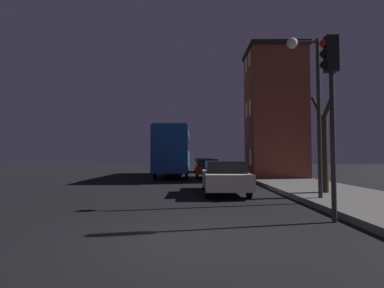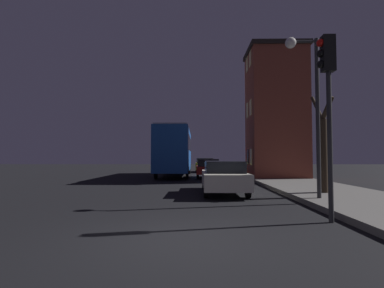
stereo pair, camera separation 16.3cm
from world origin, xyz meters
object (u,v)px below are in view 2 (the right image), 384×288
(streetlamp, at_px, (308,90))
(traffic_light, at_px, (327,88))
(car_mid_lane, at_px, (208,168))
(car_near_lane, at_px, (223,176))
(bus, at_px, (175,148))
(bare_tree, at_px, (323,146))
(car_far_lane, at_px, (205,165))

(streetlamp, bearing_deg, traffic_light, -102.46)
(streetlamp, relative_size, car_mid_lane, 1.44)
(car_mid_lane, bearing_deg, car_near_lane, -88.10)
(streetlamp, xyz_separation_m, bus, (-5.70, 14.53, -1.61))
(traffic_light, xyz_separation_m, car_mid_lane, (-2.37, 15.52, -2.52))
(bare_tree, bearing_deg, bus, 118.06)
(traffic_light, relative_size, car_far_lane, 0.98)
(car_mid_lane, relative_size, car_far_lane, 0.83)
(car_near_lane, xyz_separation_m, car_far_lane, (-0.34, 18.46, 0.03))
(bare_tree, bearing_deg, car_far_lane, 102.20)
(car_far_lane, bearing_deg, bus, -111.63)
(traffic_light, bearing_deg, bare_tree, 68.49)
(streetlamp, height_order, car_near_lane, streetlamp)
(streetlamp, relative_size, bare_tree, 1.42)
(streetlamp, relative_size, bus, 0.54)
(bare_tree, height_order, car_far_lane, bare_tree)
(streetlamp, relative_size, car_far_lane, 1.20)
(traffic_light, bearing_deg, bus, 105.96)
(bare_tree, relative_size, bus, 0.38)
(bus, bearing_deg, car_far_lane, 68.37)
(car_near_lane, distance_m, car_far_lane, 18.47)
(bare_tree, bearing_deg, car_near_lane, 164.35)
(bare_tree, bearing_deg, streetlamp, -125.53)
(bare_tree, distance_m, bus, 14.61)
(bare_tree, height_order, car_mid_lane, bare_tree)
(traffic_light, bearing_deg, car_far_lane, 95.62)
(car_mid_lane, bearing_deg, car_far_lane, 90.08)
(car_near_lane, relative_size, car_mid_lane, 1.23)
(streetlamp, height_order, car_mid_lane, streetlamp)
(bare_tree, xyz_separation_m, bus, (-6.87, 12.89, 0.28))
(streetlamp, bearing_deg, bus, 111.40)
(streetlamp, height_order, bare_tree, streetlamp)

